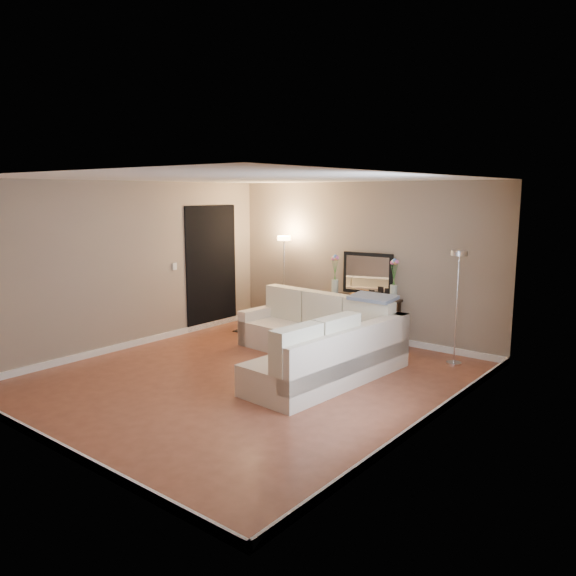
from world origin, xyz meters
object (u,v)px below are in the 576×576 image
Objects in this scene: sectional_sofa at (319,342)px; floor_lamp_unlit at (458,285)px; console_table at (359,316)px; floor_lamp_lit at (284,264)px.

floor_lamp_unlit is at bearing 39.85° from sectional_sofa.
floor_lamp_lit is (-1.56, -0.02, 0.75)m from console_table.
console_table is 0.77× the size of floor_lamp_unlit.
sectional_sofa is 1.60× the size of floor_lamp_lit.
sectional_sofa is 1.64× the size of floor_lamp_unlit.
sectional_sofa is at bearing -140.15° from floor_lamp_unlit.
console_table is 1.73m from floor_lamp_lit.
sectional_sofa is 2.13× the size of console_table.
console_table is at bearing 173.22° from floor_lamp_unlit.
floor_lamp_unlit reaches higher than console_table.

